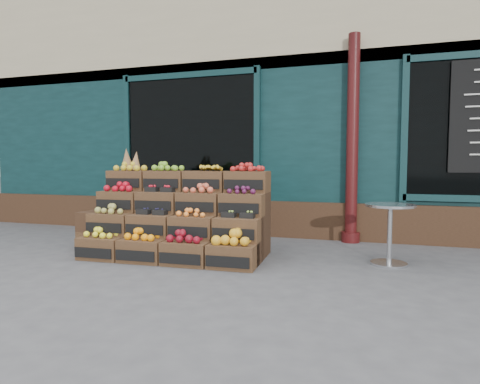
% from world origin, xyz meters
% --- Properties ---
extents(ground, '(60.00, 60.00, 0.00)m').
position_xyz_m(ground, '(0.00, 0.00, 0.00)').
color(ground, '#4B4B4E').
rests_on(ground, ground).
extents(shop_facade, '(12.00, 6.24, 4.80)m').
position_xyz_m(shop_facade, '(0.00, 5.11, 2.40)').
color(shop_facade, '#0C2A2B').
rests_on(shop_facade, ground).
extents(crate_display, '(2.37, 1.22, 1.45)m').
position_xyz_m(crate_display, '(-0.99, 0.47, 0.45)').
color(crate_display, '#4A311D').
rests_on(crate_display, ground).
extents(spare_crates, '(0.59, 0.45, 0.55)m').
position_xyz_m(spare_crates, '(-2.17, 0.36, 0.27)').
color(spare_crates, '#4A311D').
rests_on(spare_crates, ground).
extents(bistro_table, '(0.59, 0.59, 0.74)m').
position_xyz_m(bistro_table, '(1.70, 0.71, 0.46)').
color(bistro_table, '#B7BABE').
rests_on(bistro_table, ground).
extents(shopkeeper, '(0.72, 0.52, 1.84)m').
position_xyz_m(shopkeeper, '(-1.73, 2.85, 0.92)').
color(shopkeeper, '#195828').
rests_on(shopkeeper, ground).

